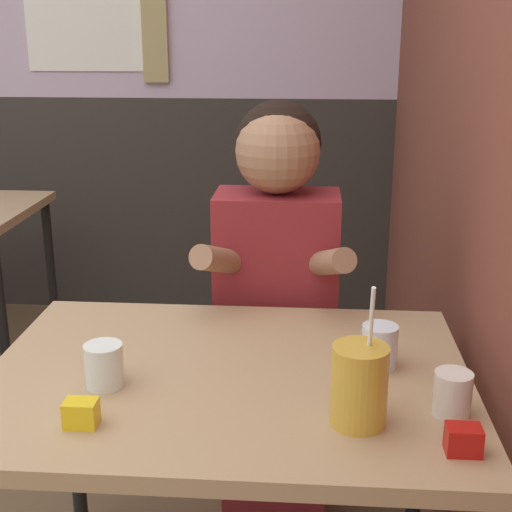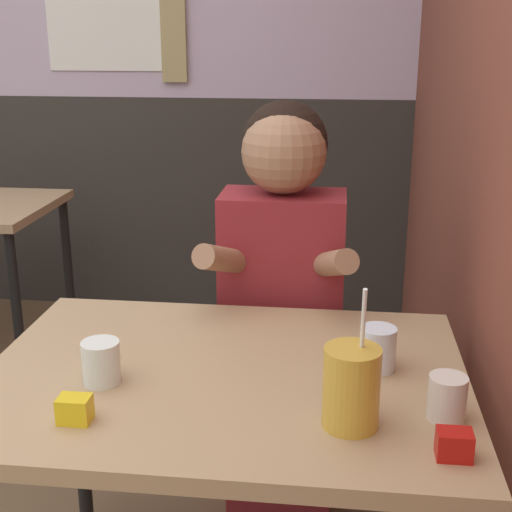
% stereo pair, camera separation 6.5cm
% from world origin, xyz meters
% --- Properties ---
extents(brick_wall_right, '(0.08, 4.43, 2.70)m').
position_xyz_m(brick_wall_right, '(1.40, 1.22, 1.35)').
color(brick_wall_right, brown).
rests_on(brick_wall_right, ground_plane).
extents(back_wall, '(5.74, 0.09, 2.70)m').
position_xyz_m(back_wall, '(-0.01, 2.46, 1.36)').
color(back_wall, silver).
rests_on(back_wall, ground_plane).
extents(main_table, '(1.02, 0.76, 0.72)m').
position_xyz_m(main_table, '(0.80, 0.29, 0.66)').
color(main_table, tan).
rests_on(main_table, ground_plane).
extents(person_seated, '(0.42, 0.42, 1.24)m').
position_xyz_m(person_seated, '(0.87, 0.83, 0.68)').
color(person_seated, maroon).
rests_on(person_seated, ground_plane).
extents(cocktail_pitcher, '(0.10, 0.10, 0.27)m').
position_xyz_m(cocktail_pitcher, '(1.06, 0.11, 0.80)').
color(cocktail_pitcher, gold).
rests_on(cocktail_pitcher, main_table).
extents(glass_near_pitcher, '(0.08, 0.08, 0.09)m').
position_xyz_m(glass_near_pitcher, '(1.12, 0.35, 0.77)').
color(glass_near_pitcher, silver).
rests_on(glass_near_pitcher, main_table).
extents(glass_center, '(0.08, 0.08, 0.09)m').
position_xyz_m(glass_center, '(0.55, 0.22, 0.77)').
color(glass_center, silver).
rests_on(glass_center, main_table).
extents(glass_far_side, '(0.07, 0.07, 0.09)m').
position_xyz_m(glass_far_side, '(1.24, 0.15, 0.77)').
color(glass_far_side, silver).
rests_on(glass_far_side, main_table).
extents(condiment_ketchup, '(0.06, 0.04, 0.05)m').
position_xyz_m(condiment_ketchup, '(1.23, 0.03, 0.75)').
color(condiment_ketchup, '#B7140F').
rests_on(condiment_ketchup, main_table).
extents(condiment_mustard, '(0.06, 0.04, 0.05)m').
position_xyz_m(condiment_mustard, '(0.56, 0.06, 0.75)').
color(condiment_mustard, yellow).
rests_on(condiment_mustard, main_table).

